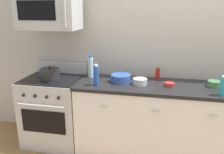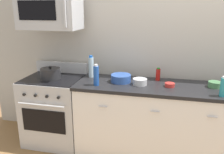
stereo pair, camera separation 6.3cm
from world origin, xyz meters
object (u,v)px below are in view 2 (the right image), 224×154
object	(u,v)px
microwave	(50,13)
bowl_steel_prep	(140,82)
bottle_water_clear	(91,67)
bowl_red_small	(170,85)
stockpot	(51,74)
bottle_dish_soap	(223,87)
bowl_green_glaze	(215,84)
bottle_hot_sauce_red	(158,74)
bottle_soda_blue	(96,75)
bowl_blue_mixing	(121,78)
range_oven	(55,109)

from	to	relation	value
microwave	bowl_steel_prep	size ratio (longest dim) A/B	4.35
bowl_steel_prep	bottle_water_clear	bearing A→B (deg)	164.81
bowl_red_small	stockpot	distance (m)	1.50
bottle_water_clear	bowl_steel_prep	distance (m)	0.70
bowl_steel_prep	bowl_red_small	bearing A→B (deg)	0.45
microwave	bottle_water_clear	distance (m)	0.85
bottle_dish_soap	stockpot	world-z (taller)	bottle_dish_soap
bottle_dish_soap	bowl_green_glaze	size ratio (longest dim) A/B	1.45
bottle_hot_sauce_red	bowl_green_glaze	size ratio (longest dim) A/B	1.09
bowl_green_glaze	bottle_soda_blue	bearing A→B (deg)	-170.14
bottle_hot_sauce_red	bowl_red_small	bearing A→B (deg)	-57.26
bottle_soda_blue	bowl_steel_prep	xyz separation A→B (m)	(0.51, 0.14, -0.08)
bottle_water_clear	bowl_red_small	world-z (taller)	bottle_water_clear
stockpot	microwave	bearing A→B (deg)	89.87
bowl_blue_mixing	range_oven	bearing A→B (deg)	-177.67
range_oven	stockpot	xyz separation A→B (m)	(0.00, -0.05, 0.52)
bottle_water_clear	microwave	bearing A→B (deg)	-167.02
range_oven	bottle_dish_soap	world-z (taller)	bottle_dish_soap
bottle_water_clear	stockpot	distance (m)	0.53
microwave	bottle_dish_soap	xyz separation A→B (m)	(2.04, -0.26, -0.73)
bowl_green_glaze	bowl_steel_prep	bearing A→B (deg)	-173.29
bowl_green_glaze	bowl_red_small	size ratio (longest dim) A/B	1.30
microwave	bowl_blue_mixing	size ratio (longest dim) A/B	2.97
bottle_hot_sauce_red	bowl_red_small	size ratio (longest dim) A/B	1.42
range_oven	bottle_hot_sauce_red	distance (m)	1.47
microwave	bottle_dish_soap	world-z (taller)	microwave
range_oven	bottle_dish_soap	xyz separation A→B (m)	(2.04, -0.22, 0.55)
bowl_steel_prep	bowl_red_small	size ratio (longest dim) A/B	1.48
bottle_dish_soap	bowl_blue_mixing	xyz separation A→B (m)	(-1.13, 0.25, -0.05)
bowl_blue_mixing	stockpot	world-z (taller)	stockpot
bottle_water_clear	range_oven	bearing A→B (deg)	-162.09
bowl_steel_prep	bowl_blue_mixing	size ratio (longest dim) A/B	0.68
bottle_hot_sauce_red	bottle_water_clear	distance (m)	0.88
bowl_green_glaze	bottle_water_clear	bearing A→B (deg)	176.98
bottle_soda_blue	bowl_red_small	bearing A→B (deg)	9.21
bottle_soda_blue	bowl_blue_mixing	bearing A→B (deg)	37.36
range_oven	bowl_red_small	bearing A→B (deg)	-0.89
bottle_hot_sauce_red	stockpot	xyz separation A→B (m)	(-1.36, -0.26, -0.00)
microwave	bottle_hot_sauce_red	size ratio (longest dim) A/B	4.55
bottle_dish_soap	bowl_red_small	xyz separation A→B (m)	(-0.54, 0.19, -0.08)
bowl_red_small	microwave	bearing A→B (deg)	177.40
range_oven	bowl_green_glaze	world-z (taller)	range_oven
bowl_steel_prep	bowl_blue_mixing	world-z (taller)	bowl_blue_mixing
bowl_blue_mixing	bottle_water_clear	bearing A→B (deg)	164.40
bowl_red_small	bowl_steel_prep	bearing A→B (deg)	-179.55
microwave	bowl_red_small	size ratio (longest dim) A/B	6.46
bottle_water_clear	stockpot	world-z (taller)	bottle_water_clear
bottle_hot_sauce_red	bowl_green_glaze	xyz separation A→B (m)	(0.66, -0.13, -0.04)
bottle_water_clear	bottle_soda_blue	bearing A→B (deg)	-62.60
bottle_hot_sauce_red	bowl_blue_mixing	size ratio (longest dim) A/B	0.65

